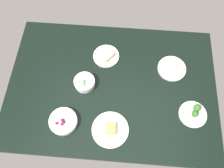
{
  "coord_description": "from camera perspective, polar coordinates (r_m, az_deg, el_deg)",
  "views": [
    {
      "loc": [
        4.87,
        -61.59,
        142.24
      ],
      "look_at": [
        0.0,
        0.0,
        6.0
      ],
      "focal_mm": 36.53,
      "sensor_mm": 36.0,
      "label": 1
    }
  ],
  "objects": [
    {
      "name": "dining_table",
      "position": [
        1.53,
        0.0,
        -0.62
      ],
      "size": [
        138.24,
        95.84,
        4.0
      ],
      "primitive_type": "cube",
      "color": "black",
      "rests_on": "ground"
    },
    {
      "name": "bowl_peas",
      "position": [
        1.5,
        -6.88,
        0.41
      ],
      "size": [
        13.84,
        13.84,
        6.53
      ],
      "color": "silver",
      "rests_on": "dining_table"
    },
    {
      "name": "plate_eggs",
      "position": [
        1.61,
        14.78,
        3.83
      ],
      "size": [
        19.18,
        19.18,
        5.01
      ],
      "color": "silver",
      "rests_on": "dining_table"
    },
    {
      "name": "plate_sandwich",
      "position": [
        1.61,
        -1.48,
        7.12
      ],
      "size": [
        18.21,
        18.21,
        4.54
      ],
      "color": "silver",
      "rests_on": "dining_table"
    },
    {
      "name": "plate_cheese",
      "position": [
        1.41,
        -0.45,
        -11.31
      ],
      "size": [
        22.58,
        22.58,
        4.72
      ],
      "color": "silver",
      "rests_on": "dining_table"
    },
    {
      "name": "bowl_berries",
      "position": [
        1.44,
        -12.1,
        -9.1
      ],
      "size": [
        17.34,
        17.34,
        5.69
      ],
      "color": "silver",
      "rests_on": "dining_table"
    },
    {
      "name": "plate_broccoli",
      "position": [
        1.51,
        19.78,
        -6.88
      ],
      "size": [
        17.42,
        17.42,
        7.57
      ],
      "color": "silver",
      "rests_on": "dining_table"
    }
  ]
}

